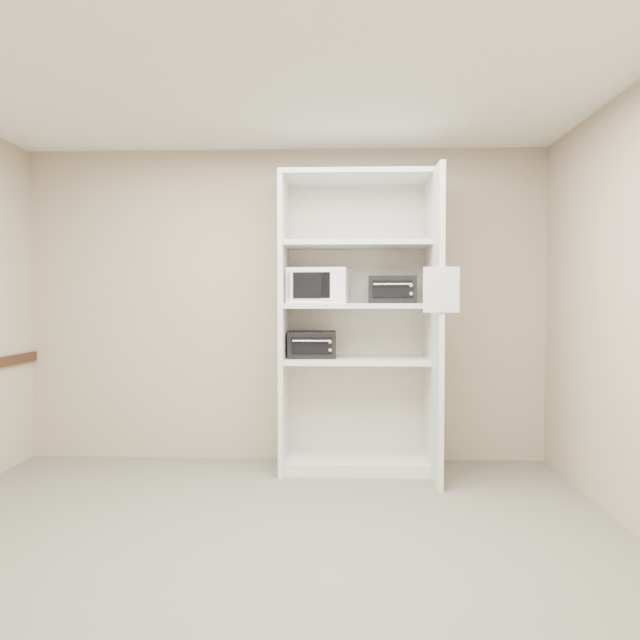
{
  "coord_description": "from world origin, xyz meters",
  "views": [
    {
      "loc": [
        0.51,
        -3.42,
        1.41
      ],
      "look_at": [
        0.33,
        1.38,
        1.24
      ],
      "focal_mm": 35.0,
      "sensor_mm": 36.0,
      "label": 1
    }
  ],
  "objects_px": {
    "toaster_oven_upper": "(393,290)",
    "toaster_oven_lower": "(312,344)",
    "microwave": "(318,286)",
    "shelving_unit": "(362,332)"
  },
  "relations": [
    {
      "from": "toaster_oven_upper",
      "to": "toaster_oven_lower",
      "type": "height_order",
      "value": "toaster_oven_upper"
    },
    {
      "from": "microwave",
      "to": "toaster_oven_upper",
      "type": "bearing_deg",
      "value": 7.22
    },
    {
      "from": "toaster_oven_upper",
      "to": "microwave",
      "type": "bearing_deg",
      "value": -172.07
    },
    {
      "from": "shelving_unit",
      "to": "toaster_oven_lower",
      "type": "height_order",
      "value": "shelving_unit"
    },
    {
      "from": "microwave",
      "to": "toaster_oven_lower",
      "type": "height_order",
      "value": "microwave"
    },
    {
      "from": "shelving_unit",
      "to": "microwave",
      "type": "distance_m",
      "value": 0.53
    },
    {
      "from": "shelving_unit",
      "to": "microwave",
      "type": "bearing_deg",
      "value": -175.8
    },
    {
      "from": "shelving_unit",
      "to": "toaster_oven_lower",
      "type": "relative_size",
      "value": 6.16
    },
    {
      "from": "shelving_unit",
      "to": "toaster_oven_lower",
      "type": "distance_m",
      "value": 0.43
    },
    {
      "from": "microwave",
      "to": "toaster_oven_upper",
      "type": "distance_m",
      "value": 0.61
    }
  ]
}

